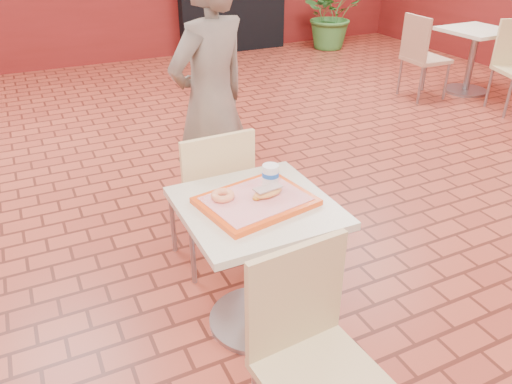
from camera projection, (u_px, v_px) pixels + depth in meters
name	position (u px, v px, depth m)	size (l,w,h in m)	color
wainscot_band	(371.00, 160.00, 3.01)	(8.00, 10.00, 1.00)	maroon
main_table	(256.00, 246.00, 2.29)	(0.65, 0.65, 0.69)	beige
chair_main_front	(311.00, 350.00, 1.73)	(0.42, 0.42, 0.85)	tan
chair_main_back	(213.00, 194.00, 2.70)	(0.40, 0.40, 0.85)	#E7CF8A
customer	(211.00, 103.00, 2.97)	(0.59, 0.39, 1.63)	#6A5F52
serving_tray	(256.00, 201.00, 2.18)	(0.46, 0.36, 0.03)	#E14710
ring_donut	(223.00, 195.00, 2.16)	(0.10, 0.10, 0.03)	#F28C58
long_john_donut	(267.00, 192.00, 2.18)	(0.15, 0.09, 0.04)	#EB9544
paper_cup	(270.00, 175.00, 2.26)	(0.08, 0.08, 0.10)	white
second_table	(474.00, 50.00, 5.56)	(0.67, 0.67, 0.71)	beige
chair_second_left	(421.00, 53.00, 5.36)	(0.43, 0.43, 0.89)	tan
potted_plant	(331.00, 14.00, 7.45)	(0.90, 0.78, 1.00)	#34702D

